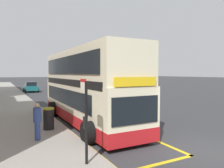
# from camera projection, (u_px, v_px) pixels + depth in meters

# --- Properties ---
(ground_plane) EXTENTS (260.00, 260.00, 0.00)m
(ground_plane) POSITION_uv_depth(u_px,v_px,m) (47.00, 91.00, 36.79)
(ground_plane) COLOR #333335
(pavement_near) EXTENTS (6.00, 76.00, 0.14)m
(pavement_near) POSITION_uv_depth(u_px,v_px,m) (0.00, 92.00, 33.54)
(pavement_near) COLOR gray
(pavement_near) RESTS_ON ground
(double_decker_bus) EXTENTS (3.17, 10.97, 4.40)m
(double_decker_bus) POSITION_uv_depth(u_px,v_px,m) (86.00, 89.00, 13.20)
(double_decker_bus) COLOR beige
(double_decker_bus) RESTS_ON ground
(bus_bay_markings) EXTENTS (3.15, 14.01, 0.01)m
(bus_bay_markings) POSITION_uv_depth(u_px,v_px,m) (86.00, 122.00, 13.36)
(bus_bay_markings) COLOR gold
(bus_bay_markings) RESTS_ON ground
(bus_stop_sign) EXTENTS (0.09, 0.51, 2.72)m
(bus_stop_sign) POSITION_uv_depth(u_px,v_px,m) (85.00, 114.00, 6.90)
(bus_stop_sign) COLOR black
(bus_stop_sign) RESTS_ON pavement_near
(parked_car_teal_ahead) EXTENTS (2.09, 4.20, 1.62)m
(parked_car_teal_ahead) POSITION_uv_depth(u_px,v_px,m) (31.00, 87.00, 34.67)
(parked_car_teal_ahead) COLOR #196066
(parked_car_teal_ahead) RESTS_ON ground
(parked_car_teal_far) EXTENTS (2.09, 4.20, 1.62)m
(parked_car_teal_far) POSITION_uv_depth(u_px,v_px,m) (65.00, 86.00, 36.96)
(parked_car_teal_far) COLOR #196066
(parked_car_teal_far) RESTS_ON ground
(pedestrian_waiting_near_sign) EXTENTS (0.34, 0.34, 1.63)m
(pedestrian_waiting_near_sign) POSITION_uv_depth(u_px,v_px,m) (37.00, 120.00, 9.33)
(pedestrian_waiting_near_sign) COLOR #33478C
(pedestrian_waiting_near_sign) RESTS_ON pavement_near
(litter_bin) EXTENTS (0.57, 0.57, 1.12)m
(litter_bin) POSITION_uv_depth(u_px,v_px,m) (49.00, 118.00, 11.15)
(litter_bin) COLOR black
(litter_bin) RESTS_ON pavement_near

